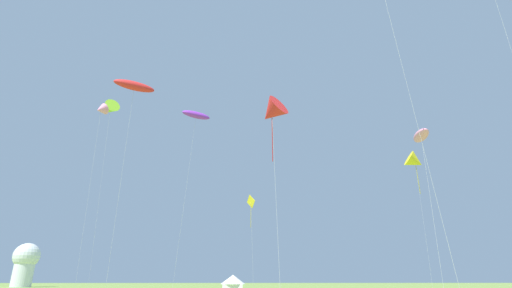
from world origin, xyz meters
name	(u,v)px	position (x,y,z in m)	size (l,w,h in m)	color
kite_yellow_delta	(415,162)	(27.65, 55.67, 20.61)	(3.78, 3.14, 22.44)	yellow
kite_red_parafoil	(134,86)	(-12.22, 30.05, 20.03)	(4.28, 3.33, 20.77)	red
kite_red_delta	(272,112)	(0.90, 22.02, 13.51)	(2.94, 3.54, 14.72)	red
kite_yellow_diamond	(251,204)	(-0.27, 47.56, 11.66)	(1.11, 1.55, 12.90)	yellow
kite_lime_delta	(110,109)	(-23.03, 51.33, 27.70)	(3.49, 3.53, 29.14)	#99DB2D
kite_pink_parafoil	(421,136)	(13.72, 25.74, 13.26)	(1.68, 2.94, 13.72)	pink
kite_purple_parafoil	(196,115)	(-7.74, 42.21, 22.55)	(4.21, 3.37, 23.30)	purple
kite_pink_delta	(101,110)	(-20.56, 42.38, 23.27)	(2.49, 3.38, 24.27)	pink
festival_tent_center	(233,282)	(-2.93, 60.25, 1.43)	(3.98, 3.98, 2.59)	white
observatory_dome	(25,262)	(-57.80, 97.85, 6.01)	(6.40, 6.40, 10.80)	white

